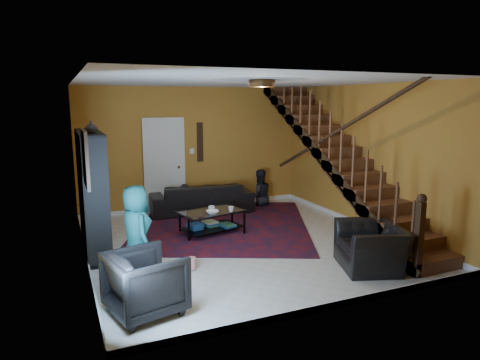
{
  "coord_description": "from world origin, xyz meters",
  "views": [
    {
      "loc": [
        -2.89,
        -6.71,
        2.48
      ],
      "look_at": [
        0.16,
        0.4,
        1.05
      ],
      "focal_mm": 32.0,
      "sensor_mm": 36.0,
      "label": 1
    }
  ],
  "objects_px": {
    "sofa": "(201,198)",
    "coffee_table": "(212,221)",
    "armchair_right": "(372,247)",
    "armchair_left": "(146,283)",
    "bookshelf": "(93,194)"
  },
  "relations": [
    {
      "from": "coffee_table",
      "to": "armchair_left",
      "type": "bearing_deg",
      "value": -123.72
    },
    {
      "from": "armchair_left",
      "to": "armchair_right",
      "type": "relative_size",
      "value": 0.82
    },
    {
      "from": "bookshelf",
      "to": "sofa",
      "type": "height_order",
      "value": "bookshelf"
    },
    {
      "from": "bookshelf",
      "to": "coffee_table",
      "type": "xyz_separation_m",
      "value": [
        2.11,
        0.1,
        -0.71
      ]
    },
    {
      "from": "bookshelf",
      "to": "coffee_table",
      "type": "distance_m",
      "value": 2.23
    },
    {
      "from": "armchair_right",
      "to": "coffee_table",
      "type": "height_order",
      "value": "armchair_right"
    },
    {
      "from": "armchair_left",
      "to": "armchair_right",
      "type": "xyz_separation_m",
      "value": [
        3.38,
        0.06,
        -0.05
      ]
    },
    {
      "from": "sofa",
      "to": "coffee_table",
      "type": "bearing_deg",
      "value": 84.05
    },
    {
      "from": "bookshelf",
      "to": "armchair_left",
      "type": "xyz_separation_m",
      "value": [
        0.35,
        -2.53,
        -0.59
      ]
    },
    {
      "from": "armchair_left",
      "to": "armchair_right",
      "type": "distance_m",
      "value": 3.38
    },
    {
      "from": "sofa",
      "to": "bookshelf",
      "type": "bearing_deg",
      "value": 40.29
    },
    {
      "from": "armchair_left",
      "to": "coffee_table",
      "type": "bearing_deg",
      "value": -47.37
    },
    {
      "from": "armchair_right",
      "to": "coffee_table",
      "type": "xyz_separation_m",
      "value": [
        -1.63,
        2.56,
        -0.08
      ]
    },
    {
      "from": "armchair_left",
      "to": "coffee_table",
      "type": "distance_m",
      "value": 3.16
    },
    {
      "from": "bookshelf",
      "to": "sofa",
      "type": "bearing_deg",
      "value": 35.03
    }
  ]
}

